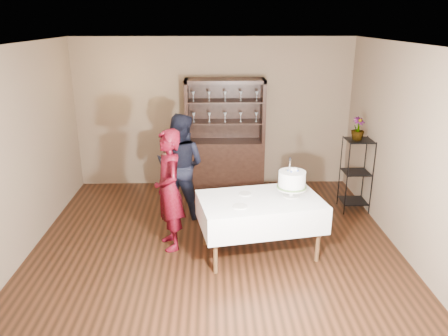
{
  "coord_description": "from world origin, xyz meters",
  "views": [
    {
      "loc": [
        -0.03,
        -5.35,
        2.99
      ],
      "look_at": [
        0.12,
        0.1,
        1.12
      ],
      "focal_mm": 35.0,
      "sensor_mm": 36.0,
      "label": 1
    }
  ],
  "objects_px": {
    "china_hutch": "(225,153)",
    "potted_plant": "(358,129)",
    "plant_etagere": "(356,172)",
    "man": "(180,165)",
    "cake_table": "(260,212)",
    "woman": "(169,190)",
    "cake": "(292,181)"
  },
  "relations": [
    {
      "from": "china_hutch",
      "to": "potted_plant",
      "type": "relative_size",
      "value": 5.59
    },
    {
      "from": "potted_plant",
      "to": "cake_table",
      "type": "bearing_deg",
      "value": -140.44
    },
    {
      "from": "plant_etagere",
      "to": "woman",
      "type": "relative_size",
      "value": 0.72
    },
    {
      "from": "plant_etagere",
      "to": "potted_plant",
      "type": "relative_size",
      "value": 3.35
    },
    {
      "from": "plant_etagere",
      "to": "woman",
      "type": "bearing_deg",
      "value": -158.33
    },
    {
      "from": "woman",
      "to": "cake",
      "type": "relative_size",
      "value": 3.06
    },
    {
      "from": "china_hutch",
      "to": "potted_plant",
      "type": "distance_m",
      "value": 2.4
    },
    {
      "from": "plant_etagere",
      "to": "man",
      "type": "height_order",
      "value": "man"
    },
    {
      "from": "plant_etagere",
      "to": "potted_plant",
      "type": "height_order",
      "value": "potted_plant"
    },
    {
      "from": "man",
      "to": "cake_table",
      "type": "bearing_deg",
      "value": 150.72
    },
    {
      "from": "cake_table",
      "to": "woman",
      "type": "height_order",
      "value": "woman"
    },
    {
      "from": "woman",
      "to": "cake",
      "type": "distance_m",
      "value": 1.62
    },
    {
      "from": "plant_etagere",
      "to": "cake",
      "type": "relative_size",
      "value": 2.21
    },
    {
      "from": "plant_etagere",
      "to": "cake_table",
      "type": "relative_size",
      "value": 0.7
    },
    {
      "from": "cake",
      "to": "potted_plant",
      "type": "distance_m",
      "value": 1.82
    },
    {
      "from": "cake",
      "to": "potted_plant",
      "type": "bearing_deg",
      "value": 46.08
    },
    {
      "from": "man",
      "to": "china_hutch",
      "type": "bearing_deg",
      "value": -103.24
    },
    {
      "from": "man",
      "to": "cake",
      "type": "bearing_deg",
      "value": 161.42
    },
    {
      "from": "potted_plant",
      "to": "woman",
      "type": "bearing_deg",
      "value": -157.98
    },
    {
      "from": "cake_table",
      "to": "cake",
      "type": "bearing_deg",
      "value": 10.62
    },
    {
      "from": "cake_table",
      "to": "potted_plant",
      "type": "xyz_separation_m",
      "value": [
        1.65,
        1.36,
        0.77
      ]
    },
    {
      "from": "man",
      "to": "potted_plant",
      "type": "distance_m",
      "value": 2.82
    },
    {
      "from": "china_hutch",
      "to": "cake_table",
      "type": "bearing_deg",
      "value": -80.84
    },
    {
      "from": "potted_plant",
      "to": "man",
      "type": "bearing_deg",
      "value": -177.95
    },
    {
      "from": "woman",
      "to": "cake_table",
      "type": "bearing_deg",
      "value": 61.17
    },
    {
      "from": "woman",
      "to": "potted_plant",
      "type": "relative_size",
      "value": 4.63
    },
    {
      "from": "cake_table",
      "to": "man",
      "type": "distance_m",
      "value": 1.7
    },
    {
      "from": "cake",
      "to": "cake_table",
      "type": "bearing_deg",
      "value": -169.38
    },
    {
      "from": "cake_table",
      "to": "cake",
      "type": "xyz_separation_m",
      "value": [
        0.41,
        0.08,
        0.4
      ]
    },
    {
      "from": "woman",
      "to": "man",
      "type": "distance_m",
      "value": 1.06
    },
    {
      "from": "cake",
      "to": "potted_plant",
      "type": "height_order",
      "value": "potted_plant"
    },
    {
      "from": "china_hutch",
      "to": "cake",
      "type": "distance_m",
      "value": 2.49
    }
  ]
}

